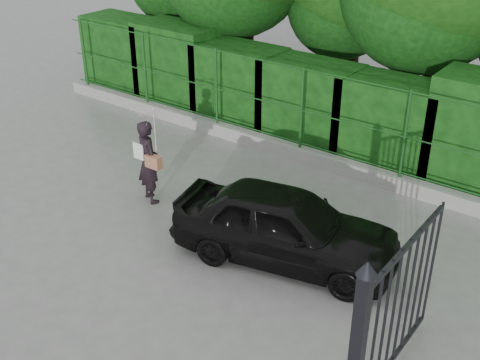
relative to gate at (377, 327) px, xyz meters
The scene contains 7 objects.
ground 4.81m from the gate, behind, with size 80.00×80.00×0.00m, color gray.
kerb 7.04m from the gate, 131.36° to the left, with size 14.00×0.25×0.30m, color #9E9E99.
fence 6.82m from the gate, 129.97° to the left, with size 14.13×0.06×1.80m.
hedge 7.71m from the gate, 126.12° to the left, with size 14.20×1.20×2.29m.
gate is the anchor object (origin of this frame).
woman 5.82m from the gate, 159.41° to the left, with size 0.99×1.00×1.93m.
car 3.17m from the gate, 141.65° to the left, with size 1.48×3.68×1.25m, color black.
Camera 1 is at (6.46, -5.76, 5.79)m, focal length 45.00 mm.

